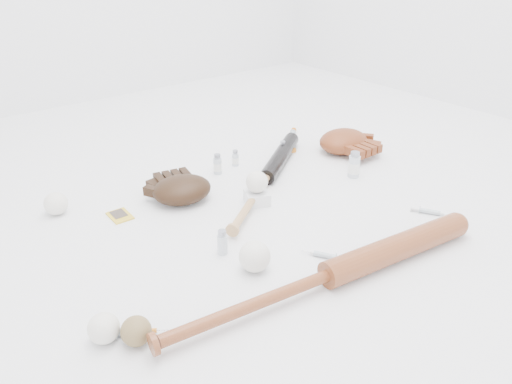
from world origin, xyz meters
TOP-DOWN VIEW (x-y plane):
  - bat_dark at (0.14, 0.15)m, footprint 0.69×0.50m
  - bat_wood at (-0.10, -0.39)m, footprint 0.98×0.20m
  - glove_dark at (-0.15, 0.23)m, footprint 0.28×0.28m
  - glove_tan at (0.58, 0.19)m, footprint 0.25×0.25m
  - trading_card at (-0.36, 0.27)m, footprint 0.06×0.09m
  - pedestal at (0.03, 0.07)m, footprint 0.10×0.10m
  - baseball_on_pedestal at (0.03, 0.07)m, footprint 0.07×0.07m
  - baseball_left at (-0.62, -0.22)m, footprint 0.07×0.07m
  - baseball_upper at (-0.51, 0.40)m, footprint 0.07×0.07m
  - baseball_mid at (-0.20, -0.22)m, footprint 0.08×0.08m
  - baseball_aged at (-0.57, -0.27)m, footprint 0.07×0.07m
  - syringe_0 at (-0.56, -0.24)m, footprint 0.15×0.11m
  - syringe_1 at (-0.02, -0.29)m, footprint 0.09×0.13m
  - syringe_2 at (0.45, 0.36)m, footprint 0.11×0.16m
  - syringe_3 at (0.41, -0.33)m, footprint 0.09×0.13m
  - syringe_4 at (0.52, 0.44)m, footprint 0.14×0.12m
  - vial_0 at (0.35, 0.30)m, footprint 0.03×0.03m
  - vial_1 at (0.15, 0.35)m, footprint 0.02×0.02m
  - vial_2 at (0.06, 0.33)m, footprint 0.03×0.03m
  - vial_3 at (0.43, 0.00)m, footprint 0.04×0.04m
  - vial_4 at (-0.22, -0.10)m, footprint 0.03×0.03m

SIDE VIEW (x-z plane):
  - trading_card at x=-0.36m, z-range 0.00..0.00m
  - syringe_1 at x=-0.02m, z-range 0.00..0.02m
  - syringe_3 at x=0.41m, z-range 0.00..0.02m
  - syringe_4 at x=0.52m, z-range 0.00..0.02m
  - syringe_0 at x=-0.56m, z-range 0.00..0.02m
  - syringe_2 at x=0.45m, z-range 0.00..0.02m
  - pedestal at x=0.03m, z-range 0.00..0.04m
  - bat_dark at x=0.14m, z-range 0.00..0.06m
  - vial_1 at x=0.15m, z-range 0.00..0.06m
  - baseball_aged at x=-0.57m, z-range 0.00..0.07m
  - vial_0 at x=0.35m, z-range 0.00..0.07m
  - baseball_left at x=-0.62m, z-range 0.00..0.07m
  - bat_wood at x=-0.10m, z-range 0.00..0.07m
  - baseball_upper at x=-0.51m, z-range 0.00..0.07m
  - vial_4 at x=-0.22m, z-range 0.00..0.07m
  - vial_2 at x=0.06m, z-range 0.00..0.08m
  - baseball_mid at x=-0.20m, z-range 0.00..0.08m
  - glove_dark at x=-0.15m, z-range 0.00..0.08m
  - glove_tan at x=0.58m, z-range 0.00..0.09m
  - vial_3 at x=0.43m, z-range 0.00..0.10m
  - baseball_on_pedestal at x=0.03m, z-range 0.04..0.11m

